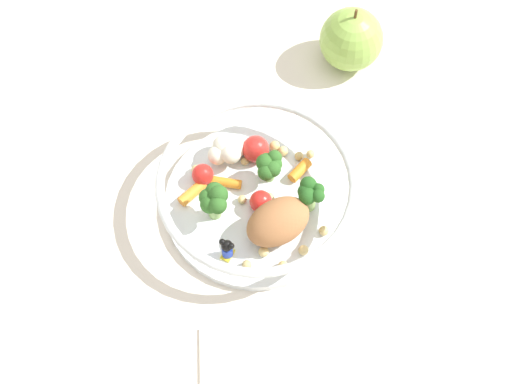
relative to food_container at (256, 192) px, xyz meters
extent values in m
plane|color=silver|center=(0.02, 0.00, -0.03)|extent=(2.40, 2.40, 0.00)
cylinder|color=white|center=(0.00, 0.00, -0.03)|extent=(0.21, 0.21, 0.01)
torus|color=white|center=(0.00, 0.00, 0.02)|extent=(0.22, 0.22, 0.01)
ellipsoid|color=#9E663D|center=(0.04, 0.00, 0.00)|extent=(0.05, 0.07, 0.05)
cylinder|color=#8EB766|center=(-0.01, -0.05, -0.01)|extent=(0.01, 0.01, 0.02)
sphere|color=#2D6023|center=(0.00, -0.05, 0.02)|extent=(0.02, 0.02, 0.02)
sphere|color=#2D6023|center=(-0.01, -0.04, 0.02)|extent=(0.02, 0.02, 0.02)
sphere|color=#2D6023|center=(-0.01, -0.04, 0.02)|extent=(0.02, 0.02, 0.02)
sphere|color=#2D6023|center=(-0.01, -0.05, 0.02)|extent=(0.02, 0.02, 0.02)
sphere|color=#2D6023|center=(-0.01, -0.05, 0.01)|extent=(0.02, 0.02, 0.02)
cylinder|color=#8EB766|center=(-0.02, 0.03, -0.01)|extent=(0.01, 0.01, 0.02)
sphere|color=#2D6023|center=(-0.01, 0.03, 0.01)|extent=(0.02, 0.02, 0.02)
sphere|color=#2D6023|center=(-0.01, 0.03, 0.01)|extent=(0.02, 0.02, 0.02)
sphere|color=#2D6023|center=(-0.02, 0.04, 0.01)|extent=(0.02, 0.02, 0.02)
sphere|color=#2D6023|center=(-0.02, 0.03, 0.01)|extent=(0.02, 0.02, 0.02)
sphere|color=#2D6023|center=(-0.02, 0.02, 0.01)|extent=(0.02, 0.02, 0.02)
sphere|color=#2D6023|center=(-0.01, 0.02, 0.01)|extent=(0.02, 0.02, 0.02)
cylinder|color=#8EB766|center=(0.04, 0.05, -0.01)|extent=(0.01, 0.01, 0.02)
sphere|color=#23561E|center=(0.05, 0.05, 0.02)|extent=(0.01, 0.01, 0.01)
sphere|color=#23561E|center=(0.04, 0.05, 0.02)|extent=(0.01, 0.01, 0.01)
sphere|color=#23561E|center=(0.03, 0.05, 0.02)|extent=(0.01, 0.01, 0.01)
sphere|color=#23561E|center=(0.03, 0.05, 0.02)|extent=(0.02, 0.02, 0.02)
sphere|color=#23561E|center=(0.03, 0.04, 0.01)|extent=(0.02, 0.02, 0.02)
sphere|color=#23561E|center=(0.04, 0.04, 0.02)|extent=(0.02, 0.02, 0.02)
sphere|color=silver|center=(-0.06, 0.00, 0.00)|extent=(0.02, 0.02, 0.02)
sphere|color=silver|center=(-0.07, 0.01, -0.01)|extent=(0.03, 0.03, 0.03)
sphere|color=silver|center=(-0.07, 0.00, 0.00)|extent=(0.03, 0.03, 0.03)
sphere|color=silver|center=(-0.06, -0.01, 0.00)|extent=(0.02, 0.02, 0.02)
cube|color=yellow|center=(0.04, -0.06, -0.02)|extent=(0.02, 0.02, 0.00)
cylinder|color=#1933B2|center=(0.04, -0.06, -0.01)|extent=(0.02, 0.02, 0.02)
sphere|color=black|center=(0.04, -0.06, 0.00)|extent=(0.01, 0.01, 0.01)
sphere|color=black|center=(0.04, -0.06, 0.01)|extent=(0.01, 0.01, 0.01)
sphere|color=black|center=(0.04, -0.06, 0.01)|extent=(0.01, 0.01, 0.01)
cylinder|color=orange|center=(-0.04, -0.06, -0.01)|extent=(0.02, 0.04, 0.01)
cylinder|color=orange|center=(-0.01, 0.06, -0.01)|extent=(0.02, 0.03, 0.01)
cylinder|color=orange|center=(-0.04, -0.02, -0.01)|extent=(0.03, 0.03, 0.01)
sphere|color=red|center=(0.01, 0.00, -0.01)|extent=(0.03, 0.03, 0.03)
sphere|color=red|center=(-0.05, 0.03, 0.00)|extent=(0.03, 0.03, 0.03)
sphere|color=red|center=(-0.05, -0.04, -0.01)|extent=(0.02, 0.02, 0.02)
sphere|color=#D1B775|center=(0.01, 0.01, -0.01)|extent=(0.01, 0.01, 0.01)
sphere|color=tan|center=(0.08, -0.02, -0.01)|extent=(0.01, 0.01, 0.01)
sphere|color=tan|center=(-0.05, 0.05, -0.01)|extent=(0.01, 0.01, 0.01)
sphere|color=#D1B775|center=(-0.07, -0.04, -0.01)|extent=(0.01, 0.01, 0.01)
sphere|color=tan|center=(-0.02, 0.07, -0.02)|extent=(0.01, 0.01, 0.01)
sphere|color=#D1B775|center=(0.08, 0.01, -0.01)|extent=(0.01, 0.01, 0.01)
sphere|color=tan|center=(-0.02, 0.08, -0.02)|extent=(0.01, 0.01, 0.01)
sphere|color=#D1B775|center=(0.06, -0.03, -0.01)|extent=(0.01, 0.01, 0.01)
sphere|color=tan|center=(0.07, 0.04, -0.01)|extent=(0.01, 0.01, 0.01)
sphere|color=#D1B775|center=(-0.01, -0.01, -0.02)|extent=(0.01, 0.01, 0.01)
sphere|color=#D1B775|center=(-0.05, 0.01, -0.02)|extent=(0.01, 0.01, 0.01)
sphere|color=#D1B775|center=(-0.04, 0.06, -0.01)|extent=(0.01, 0.01, 0.01)
sphere|color=tan|center=(0.06, -0.05, -0.01)|extent=(0.01, 0.01, 0.01)
sphere|color=#8CB74C|center=(-0.12, 0.20, 0.01)|extent=(0.08, 0.08, 0.08)
cylinder|color=brown|center=(-0.12, 0.20, 0.05)|extent=(0.00, 0.00, 0.01)
cube|color=silver|center=(0.17, -0.10, -0.03)|extent=(0.15, 0.15, 0.01)
camera|label=1|loc=(0.31, -0.19, 0.68)|focal=49.59mm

